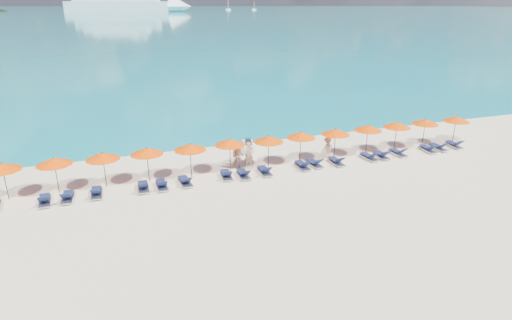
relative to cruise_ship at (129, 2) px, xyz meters
name	(u,v)px	position (x,y,z in m)	size (l,w,h in m)	color
ground	(273,196)	(-26.75, -506.05, -10.35)	(1400.00, 1400.00, 0.00)	beige
sea	(103,9)	(-26.75, 153.95, -10.35)	(1600.00, 1300.00, 0.01)	#1FA9B2
cruise_ship	(129,2)	(0.00, 0.00, 0.00)	(139.16, 80.96, 39.79)	white
sailboat_near	(228,9)	(129.18, 50.33, -9.11)	(6.62, 2.21, 12.13)	white
sailboat_far	(254,9)	(161.79, 39.84, -9.27)	(5.78, 1.93, 10.60)	white
jetski	(248,146)	(-25.45, -497.56, -10.05)	(1.23, 2.21, 0.74)	white
beachgoer_a	(249,155)	(-26.58, -501.10, -9.46)	(0.65, 0.43, 1.79)	tan
beachgoer_b	(238,156)	(-27.40, -501.20, -9.44)	(0.89, 0.51, 1.84)	tan
beachgoer_c	(327,147)	(-20.59, -501.24, -9.58)	(1.01, 0.47, 1.56)	tan
umbrella_1	(2,167)	(-41.39, -501.40, -8.34)	(2.10, 2.10, 2.28)	black
umbrella_2	(54,161)	(-38.70, -501.40, -8.34)	(2.10, 2.10, 2.28)	black
umbrella_3	(103,156)	(-36.00, -501.39, -8.34)	(2.10, 2.10, 2.28)	black
umbrella_4	(147,151)	(-33.40, -501.35, -8.34)	(2.10, 2.10, 2.28)	black
umbrella_5	(190,147)	(-30.69, -501.47, -8.34)	(2.10, 2.10, 2.28)	black
umbrella_6	(230,142)	(-27.99, -501.33, -8.34)	(2.10, 2.10, 2.28)	black
umbrella_7	(268,139)	(-25.32, -501.53, -8.34)	(2.10, 2.10, 2.28)	black
umbrella_8	(301,135)	(-22.85, -501.42, -8.34)	(2.10, 2.10, 2.28)	black
umbrella_9	(336,132)	(-20.16, -501.52, -8.34)	(2.10, 2.10, 2.28)	black
umbrella_10	(368,128)	(-17.39, -501.43, -8.34)	(2.10, 2.10, 2.28)	black
umbrella_11	(397,125)	(-14.86, -501.44, -8.34)	(2.10, 2.10, 2.28)	black
umbrella_12	(425,122)	(-12.21, -501.41, -8.34)	(2.10, 2.10, 2.28)	black
umbrella_13	(456,119)	(-9.32, -501.55, -8.34)	(2.10, 2.10, 2.28)	black
lounger_3	(44,200)	(-39.35, -502.76, -10.12)	(0.72, 1.74, 0.66)	silver
lounger_4	(67,197)	(-38.15, -502.71, -10.12)	(0.72, 1.73, 0.66)	silver
lounger_5	(96,192)	(-36.58, -502.65, -10.12)	(0.67, 1.72, 0.66)	silver
lounger_6	(143,187)	(-33.90, -502.70, -10.12)	(0.69, 1.72, 0.66)	silver
lounger_7	(162,185)	(-32.79, -502.78, -10.12)	(0.63, 1.70, 0.66)	silver
lounger_8	(185,181)	(-31.33, -502.70, -10.12)	(0.75, 1.74, 0.66)	silver
lounger_9	(226,175)	(-28.61, -502.54, -10.12)	(0.79, 1.76, 0.66)	silver
lounger_10	(243,174)	(-27.52, -502.79, -10.12)	(0.68, 1.72, 0.66)	silver
lounger_11	(265,171)	(-26.02, -502.70, -10.12)	(0.67, 1.72, 0.66)	silver
lounger_12	(302,165)	(-23.23, -502.65, -10.12)	(0.67, 1.72, 0.66)	silver
lounger_13	(314,163)	(-22.25, -502.51, -10.12)	(0.76, 1.75, 0.66)	silver
lounger_14	(336,161)	(-20.64, -502.70, -10.12)	(0.64, 1.71, 0.66)	silver
lounger_15	(369,156)	(-17.90, -502.64, -10.12)	(0.75, 1.74, 0.66)	silver
lounger_16	(381,155)	(-16.86, -502.63, -10.12)	(0.78, 1.75, 0.66)	silver
lounger_17	(398,152)	(-15.36, -502.55, -10.12)	(0.69, 1.72, 0.66)	silver
lounger_18	(428,149)	(-12.67, -502.62, -10.12)	(0.72, 1.73, 0.66)	silver
lounger_19	(438,147)	(-11.61, -502.54, -10.12)	(0.64, 1.71, 0.66)	silver
lounger_20	(454,144)	(-10.03, -502.46, -10.12)	(0.78, 1.75, 0.66)	silver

